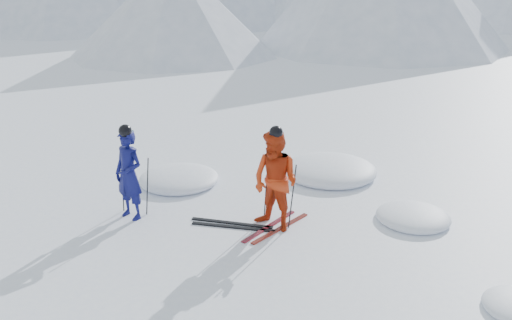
% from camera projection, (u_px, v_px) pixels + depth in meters
% --- Properties ---
extents(ground, '(160.00, 160.00, 0.00)m').
position_uv_depth(ground, '(308.00, 229.00, 10.73)').
color(ground, white).
rests_on(ground, ground).
extents(skier_blue, '(0.77, 0.58, 1.89)m').
position_uv_depth(skier_blue, '(129.00, 175.00, 10.93)').
color(skier_blue, '#0D1053').
rests_on(skier_blue, ground).
extents(skier_red, '(1.14, 0.99, 2.00)m').
position_uv_depth(skier_red, '(275.00, 181.00, 10.44)').
color(skier_red, red).
rests_on(skier_red, ground).
extents(pole_blue_left, '(0.12, 0.09, 1.26)m').
position_uv_depth(pole_blue_left, '(122.00, 184.00, 11.27)').
color(pole_blue_left, black).
rests_on(pole_blue_left, ground).
extents(pole_blue_right, '(0.12, 0.07, 1.26)m').
position_uv_depth(pole_blue_right, '(147.00, 187.00, 11.15)').
color(pole_blue_right, black).
rests_on(pole_blue_right, ground).
extents(pole_red_left, '(0.13, 0.10, 1.33)m').
position_uv_depth(pole_red_left, '(266.00, 190.00, 10.88)').
color(pole_red_left, black).
rests_on(pole_red_left, ground).
extents(pole_red_right, '(0.13, 0.09, 1.33)m').
position_uv_depth(pole_red_right, '(292.00, 197.00, 10.57)').
color(pole_red_right, black).
rests_on(pole_red_right, ground).
extents(ski_worn_left, '(0.49, 1.67, 0.03)m').
position_uv_depth(ski_worn_left, '(269.00, 226.00, 10.82)').
color(ski_worn_left, black).
rests_on(ski_worn_left, ground).
extents(ski_worn_right, '(0.60, 1.65, 0.03)m').
position_uv_depth(ski_worn_right, '(280.00, 228.00, 10.73)').
color(ski_worn_right, black).
rests_on(ski_worn_right, ground).
extents(ski_loose_a, '(1.69, 0.36, 0.03)m').
position_uv_depth(ski_loose_a, '(232.00, 223.00, 10.95)').
color(ski_loose_a, black).
rests_on(ski_loose_a, ground).
extents(ski_loose_b, '(1.69, 0.42, 0.03)m').
position_uv_depth(ski_loose_b, '(233.00, 227.00, 10.78)').
color(ski_loose_b, black).
rests_on(ski_loose_b, ground).
extents(snow_lumps, '(8.96, 6.08, 0.52)m').
position_uv_depth(snow_lumps, '(303.00, 187.00, 12.75)').
color(snow_lumps, white).
rests_on(snow_lumps, ground).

